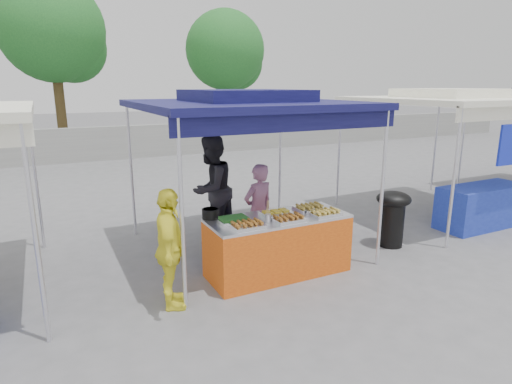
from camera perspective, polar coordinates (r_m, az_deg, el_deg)
name	(u,v)px	position (r m, az deg, el deg)	size (l,w,h in m)	color
ground_plane	(274,270)	(6.38, 2.45, -10.38)	(80.00, 80.00, 0.00)	slate
back_wall	(129,142)	(16.44, -16.53, 6.40)	(40.00, 0.25, 1.20)	gray
main_canopy	(245,103)	(6.67, -1.45, 11.77)	(3.20, 3.20, 2.57)	silver
neighbor_stall_right	(463,140)	(9.31, 25.87, 6.28)	(3.20, 3.20, 2.57)	silver
tree_1	(57,35)	(18.20, -25.02, 18.45)	(3.77, 3.75, 6.45)	#4B391C
tree_2	(228,54)	(19.30, -3.77, 17.90)	(3.42, 3.34, 5.75)	#4B391C
vendor_table	(278,245)	(6.13, 2.95, -7.11)	(2.00, 0.80, 0.85)	#DF5714
food_tray_fl	(248,225)	(5.52, -1.12, -4.47)	(0.42, 0.30, 0.07)	white
food_tray_fm	(289,219)	(5.80, 4.38, -3.59)	(0.42, 0.30, 0.07)	white
food_tray_fr	(325,213)	(6.11, 9.17, -2.80)	(0.42, 0.30, 0.07)	white
food_tray_bl	(234,220)	(5.74, -2.97, -3.73)	(0.42, 0.30, 0.07)	white
food_tray_bm	(276,213)	(6.06, 2.66, -2.77)	(0.42, 0.30, 0.07)	white
food_tray_br	(309,208)	(6.34, 7.14, -2.10)	(0.42, 0.30, 0.07)	white
cooking_pot	(211,214)	(5.93, -6.08, -2.88)	(0.23, 0.23, 0.14)	black
skewer_cup	(268,218)	(5.78, 1.60, -3.45)	(0.08, 0.08, 0.10)	silver
wok_burner	(393,214)	(7.46, 17.75, -2.77)	(0.56, 0.56, 0.95)	black
crate_left	(231,254)	(6.52, -3.41, -8.32)	(0.52, 0.36, 0.31)	#172ABB
crate_right	(272,244)	(6.97, 2.19, -6.98)	(0.46, 0.32, 0.27)	#172ABB
crate_stacked	(272,229)	(6.88, 2.21, -4.92)	(0.42, 0.30, 0.25)	#172ABB
vendor_woman	(258,211)	(6.66, 0.32, -2.51)	(0.54, 0.35, 1.48)	#9E648A
helper_man	(212,189)	(7.27, -5.95, 0.36)	(0.90, 0.70, 1.85)	#232228
customer_person	(170,250)	(5.22, -11.42, -7.53)	(0.87, 0.36, 1.49)	#FFF538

